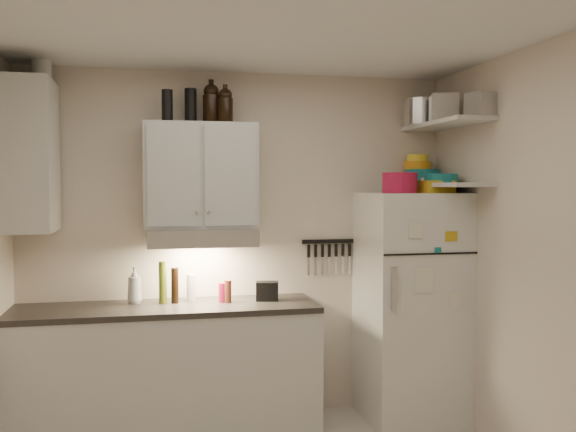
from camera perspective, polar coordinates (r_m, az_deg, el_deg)
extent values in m
cube|color=white|center=(3.47, -0.89, 16.96)|extent=(3.20, 3.00, 0.02)
cube|color=beige|center=(4.88, -4.41, -2.62)|extent=(3.20, 0.02, 2.60)
cube|color=beige|center=(4.04, 22.19, -3.95)|extent=(0.02, 3.00, 2.60)
cube|color=silver|center=(4.69, -10.69, -13.60)|extent=(2.10, 0.60, 0.88)
cube|color=#2C2926|center=(4.58, -10.74, -8.07)|extent=(2.10, 0.62, 0.04)
cube|color=silver|center=(4.65, -7.81, 3.57)|extent=(0.80, 0.33, 0.75)
cube|color=silver|center=(4.57, -22.07, 4.98)|extent=(0.33, 0.55, 1.00)
cube|color=silver|center=(4.60, -7.71, -1.84)|extent=(0.76, 0.46, 0.12)
cube|color=silver|center=(4.94, 10.85, -7.87)|extent=(0.70, 0.68, 1.70)
cube|color=silver|center=(4.84, 13.83, 7.93)|extent=(0.30, 0.95, 0.03)
cube|color=silver|center=(4.82, 13.77, 2.72)|extent=(0.30, 0.95, 0.03)
cube|color=black|center=(5.00, 3.61, -2.26)|extent=(0.42, 0.02, 0.03)
cylinder|color=#AA1339|center=(4.71, 9.90, 2.92)|extent=(0.31, 0.31, 0.15)
cube|color=gold|center=(4.82, 12.86, 2.55)|extent=(0.22, 0.27, 0.09)
cylinder|color=silver|center=(4.80, 12.04, 2.68)|extent=(0.07, 0.07, 0.11)
cylinder|color=silver|center=(5.03, 11.80, 9.03)|extent=(0.31, 0.31, 0.19)
cube|color=#AAAAAD|center=(4.75, 13.68, 9.35)|extent=(0.23, 0.22, 0.19)
cube|color=#AAAAAD|center=(4.53, 16.78, 9.45)|extent=(0.19, 0.19, 0.16)
cylinder|color=#157378|center=(5.10, 11.91, 3.49)|extent=(0.26, 0.26, 0.11)
cylinder|color=orange|center=(5.14, 11.43, 4.43)|extent=(0.21, 0.21, 0.06)
cylinder|color=yellow|center=(5.14, 11.43, 5.08)|extent=(0.16, 0.16, 0.05)
cylinder|color=#157378|center=(4.82, 13.37, 3.29)|extent=(0.28, 0.28, 0.07)
cylinder|color=black|center=(4.72, -8.65, 9.63)|extent=(0.11, 0.11, 0.25)
cylinder|color=black|center=(4.61, -10.69, 9.61)|extent=(0.08, 0.08, 0.22)
cylinder|color=silver|center=(4.74, -21.06, 12.06)|extent=(0.15, 0.15, 0.18)
imported|color=silver|center=(4.68, -13.49, -5.82)|extent=(0.13, 0.13, 0.29)
cylinder|color=#612C1D|center=(4.62, -5.36, -6.69)|extent=(0.06, 0.06, 0.16)
cylinder|color=#57691A|center=(4.64, -11.07, -5.82)|extent=(0.08, 0.08, 0.30)
cylinder|color=black|center=(4.64, -10.03, -6.09)|extent=(0.07, 0.07, 0.25)
cylinder|color=silver|center=(4.71, -8.62, -6.32)|extent=(0.07, 0.07, 0.19)
cylinder|color=#AA1339|center=(4.64, -5.78, -6.77)|extent=(0.08, 0.08, 0.14)
cube|color=black|center=(4.69, -1.86, -6.68)|extent=(0.18, 0.14, 0.14)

